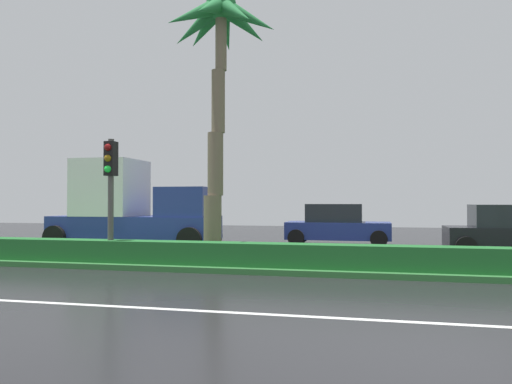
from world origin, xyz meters
TOP-DOWN VIEW (x-y plane):
  - ground_plane at (0.00, 9.00)m, footprint 90.00×42.00m
  - near_lane_divider_stripe at (0.00, 2.00)m, footprint 81.00×0.14m
  - median_strip at (0.00, 8.00)m, footprint 85.50×4.00m
  - median_hedge at (0.00, 6.60)m, footprint 76.50×0.70m
  - palm_tree_mid_left at (-4.96, 8.00)m, footprint 3.42×3.50m
  - traffic_signal_median_left at (-7.68, 6.57)m, footprint 0.28×0.43m
  - box_truck_lead at (-9.61, 11.70)m, footprint 6.40×2.64m
  - car_in_traffic_leading at (-1.97, 15.04)m, footprint 4.30×2.02m
  - car_in_traffic_second at (4.04, 12.24)m, footprint 4.30×2.02m

SIDE VIEW (x-z plane):
  - ground_plane at x=0.00m, z-range -0.10..0.00m
  - near_lane_divider_stripe at x=0.00m, z-range 0.00..0.01m
  - median_strip at x=0.00m, z-range 0.00..0.15m
  - median_hedge at x=0.00m, z-range 0.15..0.75m
  - car_in_traffic_leading at x=-1.97m, z-range -0.03..1.69m
  - car_in_traffic_second at x=4.04m, z-range -0.03..1.69m
  - box_truck_lead at x=-9.61m, z-range -0.18..3.28m
  - traffic_signal_median_left at x=-7.68m, z-range 0.80..4.22m
  - palm_tree_mid_left at x=-4.96m, z-range 2.45..10.41m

